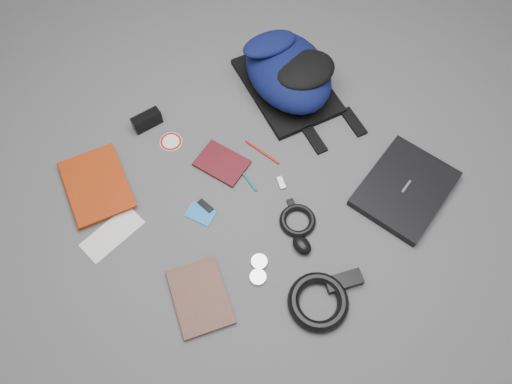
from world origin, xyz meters
TOP-DOWN VIEW (x-y plane):
  - ground at (0.00, 0.00)m, footprint 4.00×4.00m
  - backpack at (0.38, 0.28)m, footprint 0.40×0.50m
  - laptop at (0.40, -0.31)m, footprint 0.38×0.32m
  - textbook_red at (-0.50, 0.39)m, footprint 0.26×0.31m
  - comic_book at (-0.43, -0.14)m, footprint 0.23×0.26m
  - envelope at (-0.45, 0.19)m, footprint 0.21×0.11m
  - dvd_case at (-0.02, 0.17)m, footprint 0.17×0.20m
  - compact_camera at (-0.12, 0.47)m, footprint 0.11×0.05m
  - sticker_disc at (-0.10, 0.36)m, footprint 0.10×0.10m
  - pen_teal at (0.02, 0.08)m, footprint 0.02×0.15m
  - pen_red at (0.12, 0.12)m, footprint 0.04×0.15m
  - id_badge at (-0.19, 0.06)m, footprint 0.09×0.11m
  - usb_black at (-0.16, 0.07)m, footprint 0.03×0.06m
  - usb_silver at (0.09, -0.02)m, footprint 0.04×0.05m
  - key_fob at (0.07, -0.10)m, footprint 0.03×0.04m
  - mouse at (-0.01, -0.24)m, footprint 0.05×0.07m
  - headphone_left at (-0.18, -0.23)m, footprint 0.06×0.06m
  - headphone_right at (-0.15, -0.19)m, footprint 0.06×0.06m
  - cable_coil at (0.04, -0.16)m, footprint 0.14×0.14m
  - power_brick at (0.01, -0.41)m, footprint 0.12×0.09m
  - power_cord_coil at (-0.09, -0.41)m, footprint 0.21×0.21m

SIDE VIEW (x-z plane):
  - ground at x=0.00m, z-range 0.00..0.00m
  - sticker_disc at x=-0.10m, z-range 0.00..0.00m
  - envelope at x=-0.45m, z-range 0.00..0.00m
  - id_badge at x=-0.19m, z-range 0.00..0.00m
  - pen_teal at x=0.02m, z-range 0.00..0.01m
  - pen_red at x=0.12m, z-range 0.00..0.01m
  - usb_silver at x=0.09m, z-range 0.00..0.01m
  - usb_black at x=-0.16m, z-range 0.00..0.01m
  - key_fob at x=0.07m, z-range 0.00..0.01m
  - headphone_left at x=-0.18m, z-range 0.00..0.01m
  - headphone_right at x=-0.15m, z-range 0.00..0.01m
  - dvd_case at x=-0.02m, z-range 0.00..0.01m
  - comic_book at x=-0.43m, z-range 0.00..0.02m
  - cable_coil at x=0.04m, z-range 0.00..0.02m
  - power_brick at x=0.01m, z-range 0.00..0.03m
  - textbook_red at x=-0.50m, z-range 0.00..0.03m
  - laptop at x=0.40m, z-range 0.00..0.03m
  - power_cord_coil at x=-0.09m, z-range 0.00..0.04m
  - mouse at x=-0.01m, z-range 0.00..0.04m
  - compact_camera at x=-0.12m, z-range 0.00..0.06m
  - backpack at x=0.38m, z-range 0.00..0.18m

